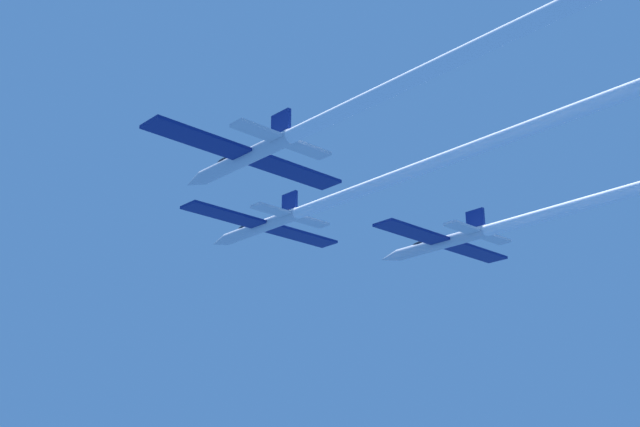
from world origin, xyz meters
TOP-DOWN VIEW (x-y plane):
  - jet_lead at (-0.84, -19.04)m, footprint 19.98×64.75m
  - jet_left_wing at (-14.07, -33.19)m, footprint 19.98×64.77m
  - jet_right_wing at (14.04, -34.44)m, footprint 19.98×70.01m

SIDE VIEW (x-z plane):
  - jet_right_wing at x=14.04m, z-range -2.38..0.93m
  - jet_left_wing at x=-14.07m, z-range -0.85..2.46m
  - jet_lead at x=-0.84m, z-range -0.67..2.64m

